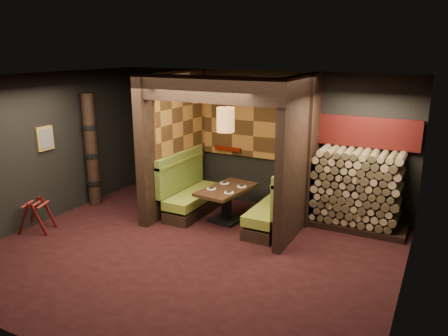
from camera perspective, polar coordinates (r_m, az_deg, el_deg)
floor at (r=7.38m, az=-4.74°, el=-11.12°), size 6.50×5.50×0.02m
ceiling at (r=6.62m, az=-5.29°, el=11.69°), size 6.50×5.50×0.02m
wall_back at (r=9.25m, az=4.18°, el=3.78°), size 6.50×0.02×2.85m
wall_front at (r=4.90m, az=-22.66°, el=-8.11°), size 6.50×0.02×2.85m
wall_left at (r=9.00m, az=-22.85°, el=2.27°), size 0.02×5.50×2.85m
wall_right at (r=5.88m, az=23.06°, el=-4.29°), size 0.02×5.50×2.85m
partition_left at (r=8.93m, az=-6.68°, el=3.29°), size 0.20×2.20×2.85m
partition_right at (r=7.84m, az=9.84°, el=1.47°), size 0.15×2.10×2.85m
header_beam at (r=7.25m, az=-2.40°, el=10.24°), size 2.85×0.18×0.44m
tapa_back_panel at (r=9.14m, az=3.96°, el=6.16°), size 2.40×0.06×1.55m
tapa_side_panel at (r=8.93m, az=-5.50°, el=6.10°), size 0.04×1.85×1.45m
lacquer_shelf at (r=9.45m, az=0.54°, el=2.55°), size 0.60×0.12×0.07m
booth_bench_left at (r=8.99m, az=-4.42°, el=-3.33°), size 0.68×1.60×1.14m
booth_bench_right at (r=8.21m, az=6.95°, el=-5.28°), size 0.68×1.60×1.14m
dining_table at (r=8.49m, az=0.36°, el=-4.10°), size 0.85×1.36×0.68m
place_settings at (r=8.42m, az=0.36°, el=-2.54°), size 0.64×0.67×0.03m
pendant_lamp at (r=8.06m, az=0.21°, el=6.33°), size 0.33×0.33×1.07m
framed_picture at (r=8.99m, az=-22.32°, el=3.59°), size 0.05×0.36×0.46m
luggage_rack at (r=8.79m, az=-23.29°, el=-5.60°), size 0.70×0.60×0.64m
totem_column at (r=9.62m, az=-16.93°, el=2.15°), size 0.31×0.31×2.40m
firewood_stack at (r=8.41m, az=17.40°, el=-2.84°), size 1.73×0.70×1.50m
mosaic_header at (r=8.48m, az=18.36°, el=4.42°), size 1.83×0.10×0.56m
bay_front_post at (r=8.05m, az=11.01°, el=1.78°), size 0.08×0.08×2.85m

